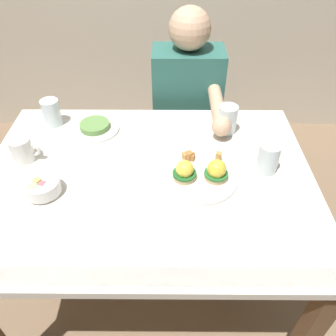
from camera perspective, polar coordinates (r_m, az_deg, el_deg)
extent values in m
plane|color=#7F664C|center=(1.80, -2.53, -19.00)|extent=(6.00, 6.00, 0.00)
cube|color=white|center=(1.22, -3.52, -1.89)|extent=(1.20, 0.90, 0.03)
cube|color=#3F7F51|center=(0.96, -4.87, -17.90)|extent=(1.20, 0.06, 0.00)
cube|color=#3F7F51|center=(1.53, -2.75, 8.74)|extent=(1.20, 0.06, 0.00)
cube|color=brown|center=(1.87, -19.41, -1.59)|extent=(0.06, 0.06, 0.71)
cube|color=brown|center=(1.83, 15.16, -1.77)|extent=(0.06, 0.06, 0.71)
cylinder|color=white|center=(1.20, 5.38, -1.57)|extent=(0.27, 0.27, 0.01)
cylinder|color=tan|center=(1.18, 2.80, -1.32)|extent=(0.08, 0.08, 0.02)
cylinder|color=#236028|center=(1.17, 2.81, -0.89)|extent=(0.08, 0.08, 0.01)
sphere|color=yellow|center=(1.16, 2.85, -0.15)|extent=(0.06, 0.06, 0.06)
cylinder|color=tan|center=(1.19, 8.10, -1.33)|extent=(0.08, 0.08, 0.02)
cylinder|color=#286B2D|center=(1.18, 8.15, -0.91)|extent=(0.08, 0.08, 0.01)
sphere|color=yellow|center=(1.17, 8.25, -0.13)|extent=(0.07, 0.07, 0.07)
cube|color=tan|center=(1.26, 8.55, 1.95)|extent=(0.03, 0.03, 0.04)
cube|color=#AD7038|center=(1.26, 3.60, 2.10)|extent=(0.03, 0.03, 0.03)
cube|color=tan|center=(1.25, 3.03, 2.05)|extent=(0.03, 0.03, 0.03)
cube|color=#AD7038|center=(1.26, 3.88, 1.95)|extent=(0.03, 0.03, 0.03)
cylinder|color=white|center=(1.22, -20.23, -3.88)|extent=(0.10, 0.10, 0.01)
cylinder|color=white|center=(1.20, -20.53, -2.95)|extent=(0.12, 0.12, 0.04)
cube|color=#B7E093|center=(1.19, -21.81, -3.19)|extent=(0.03, 0.03, 0.03)
cube|color=#EA6B70|center=(1.19, -20.52, -2.82)|extent=(0.03, 0.03, 0.02)
cube|color=#F4A85B|center=(1.21, -21.65, -3.01)|extent=(0.03, 0.03, 0.02)
cube|color=#EA6B70|center=(1.19, -20.64, -2.80)|extent=(0.03, 0.03, 0.02)
cube|color=#F4DB66|center=(1.20, -21.23, -2.22)|extent=(0.03, 0.03, 0.02)
cube|color=#B7E093|center=(1.19, -19.53, -3.62)|extent=(0.03, 0.03, 0.02)
cylinder|color=white|center=(1.36, -23.54, 2.83)|extent=(0.08, 0.08, 0.09)
cylinder|color=black|center=(1.34, -24.00, 4.21)|extent=(0.07, 0.07, 0.01)
torus|color=white|center=(1.35, -21.88, 2.92)|extent=(0.06, 0.02, 0.06)
cube|color=silver|center=(1.43, 0.20, 6.24)|extent=(0.12, 0.03, 0.00)
cube|color=silver|center=(1.42, 3.30, 5.89)|extent=(0.04, 0.03, 0.00)
cylinder|color=silver|center=(1.53, -19.10, 8.86)|extent=(0.08, 0.08, 0.11)
cylinder|color=silver|center=(1.54, -18.95, 8.27)|extent=(0.07, 0.07, 0.08)
cylinder|color=silver|center=(1.25, 16.57, 1.65)|extent=(0.08, 0.08, 0.11)
cylinder|color=silver|center=(1.26, 16.41, 0.97)|extent=(0.07, 0.07, 0.07)
cylinder|color=silver|center=(1.42, 10.00, 8.10)|extent=(0.08, 0.08, 0.12)
cylinder|color=silver|center=(1.43, 9.92, 7.56)|extent=(0.07, 0.07, 0.09)
cylinder|color=white|center=(1.46, -12.20, 6.46)|extent=(0.20, 0.20, 0.01)
cylinder|color=#66934C|center=(1.45, -12.30, 7.04)|extent=(0.12, 0.12, 0.02)
cylinder|color=#33333D|center=(1.95, 0.16, -1.97)|extent=(0.11, 0.11, 0.45)
cylinder|color=#33333D|center=(1.96, 5.44, -1.98)|extent=(0.11, 0.11, 0.45)
cube|color=#2D665B|center=(1.75, 3.22, 11.73)|extent=(0.34, 0.20, 0.50)
sphere|color=#DBAD89|center=(1.61, 3.71, 22.49)|extent=(0.19, 0.19, 0.19)
cylinder|color=#DBAD89|center=(1.49, 8.39, 10.22)|extent=(0.06, 0.30, 0.06)
sphere|color=#DBAD89|center=(1.37, 9.05, 6.96)|extent=(0.08, 0.08, 0.08)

